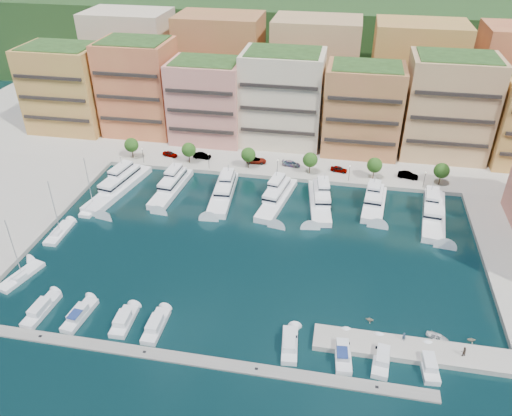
% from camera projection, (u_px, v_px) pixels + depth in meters
% --- Properties ---
extents(ground, '(400.00, 400.00, 0.00)m').
position_uv_depth(ground, '(254.00, 250.00, 102.00)').
color(ground, black).
rests_on(ground, ground).
extents(north_quay, '(220.00, 64.00, 2.00)m').
position_uv_depth(north_quay, '(292.00, 131.00, 153.61)').
color(north_quay, '#9E998E').
rests_on(north_quay, ground).
extents(hillside, '(240.00, 40.00, 58.00)m').
position_uv_depth(hillside, '(307.00, 82.00, 193.58)').
color(hillside, '#1D3716').
rests_on(hillside, ground).
extents(south_pontoon, '(72.00, 2.20, 0.35)m').
position_uv_depth(south_pontoon, '(200.00, 362.00, 77.49)').
color(south_pontoon, gray).
rests_on(south_pontoon, ground).
extents(finger_pier, '(32.00, 5.00, 2.00)m').
position_uv_depth(finger_pier, '(414.00, 353.00, 79.00)').
color(finger_pier, '#9E998E').
rests_on(finger_pier, ground).
extents(apartment_0, '(22.00, 16.50, 24.80)m').
position_uv_depth(apartment_0, '(66.00, 88.00, 146.84)').
color(apartment_0, '#C98549').
rests_on(apartment_0, north_quay).
extents(apartment_1, '(20.00, 16.50, 26.80)m').
position_uv_depth(apartment_1, '(139.00, 87.00, 144.54)').
color(apartment_1, '#DB8549').
rests_on(apartment_1, north_quay).
extents(apartment_2, '(20.00, 15.50, 22.80)m').
position_uv_depth(apartment_2, '(208.00, 101.00, 140.66)').
color(apartment_2, tan).
rests_on(apartment_2, north_quay).
extents(apartment_3, '(22.00, 16.50, 25.80)m').
position_uv_depth(apartment_3, '(282.00, 98.00, 138.25)').
color(apartment_3, beige).
rests_on(apartment_3, north_quay).
extents(apartment_4, '(20.00, 15.50, 23.80)m').
position_uv_depth(apartment_4, '(362.00, 109.00, 133.69)').
color(apartment_4, '#C37049').
rests_on(apartment_4, north_quay).
extents(apartment_5, '(22.00, 16.50, 26.80)m').
position_uv_depth(apartment_5, '(448.00, 107.00, 131.12)').
color(apartment_5, tan).
rests_on(apartment_5, north_quay).
extents(backblock_0, '(26.00, 18.00, 30.00)m').
position_uv_depth(backblock_0, '(132.00, 59.00, 163.69)').
color(backblock_0, beige).
rests_on(backblock_0, north_quay).
extents(backblock_1, '(26.00, 18.00, 30.00)m').
position_uv_depth(backblock_1, '(221.00, 64.00, 159.00)').
color(backblock_1, '#C37049').
rests_on(backblock_1, north_quay).
extents(backblock_2, '(26.00, 18.00, 30.00)m').
position_uv_depth(backblock_2, '(315.00, 69.00, 154.32)').
color(backblock_2, tan).
rests_on(backblock_2, north_quay).
extents(backblock_3, '(26.00, 18.00, 30.00)m').
position_uv_depth(backblock_3, '(415.00, 74.00, 149.64)').
color(backblock_3, '#C98549').
rests_on(backblock_3, north_quay).
extents(tree_0, '(3.80, 3.80, 5.65)m').
position_uv_depth(tree_0, '(131.00, 145.00, 133.61)').
color(tree_0, '#473323').
rests_on(tree_0, north_quay).
extents(tree_1, '(3.80, 3.80, 5.65)m').
position_uv_depth(tree_1, '(189.00, 150.00, 131.11)').
color(tree_1, '#473323').
rests_on(tree_1, north_quay).
extents(tree_2, '(3.80, 3.80, 5.65)m').
position_uv_depth(tree_2, '(248.00, 155.00, 128.62)').
color(tree_2, '#473323').
rests_on(tree_2, north_quay).
extents(tree_3, '(3.80, 3.80, 5.65)m').
position_uv_depth(tree_3, '(310.00, 160.00, 126.12)').
color(tree_3, '#473323').
rests_on(tree_3, north_quay).
extents(tree_4, '(3.80, 3.80, 5.65)m').
position_uv_depth(tree_4, '(375.00, 165.00, 123.62)').
color(tree_4, '#473323').
rests_on(tree_4, north_quay).
extents(tree_5, '(3.80, 3.80, 5.65)m').
position_uv_depth(tree_5, '(442.00, 171.00, 121.12)').
color(tree_5, '#473323').
rests_on(tree_5, north_quay).
extents(lamppost_0, '(0.30, 0.30, 4.20)m').
position_uv_depth(lamppost_0, '(143.00, 153.00, 131.56)').
color(lamppost_0, black).
rests_on(lamppost_0, north_quay).
extents(lamppost_1, '(0.30, 0.30, 4.20)m').
position_uv_depth(lamppost_1, '(209.00, 159.00, 128.75)').
color(lamppost_1, black).
rests_on(lamppost_1, north_quay).
extents(lamppost_2, '(0.30, 0.30, 4.20)m').
position_uv_depth(lamppost_2, '(277.00, 164.00, 125.94)').
color(lamppost_2, black).
rests_on(lamppost_2, north_quay).
extents(lamppost_3, '(0.30, 0.30, 4.20)m').
position_uv_depth(lamppost_3, '(350.00, 171.00, 123.13)').
color(lamppost_3, black).
rests_on(lamppost_3, north_quay).
extents(lamppost_4, '(0.30, 0.30, 4.20)m').
position_uv_depth(lamppost_4, '(425.00, 177.00, 120.32)').
color(lamppost_4, black).
rests_on(lamppost_4, north_quay).
extents(yacht_0, '(8.82, 23.95, 7.30)m').
position_uv_depth(yacht_0, '(120.00, 185.00, 122.33)').
color(yacht_0, white).
rests_on(yacht_0, ground).
extents(yacht_1, '(5.74, 19.31, 7.30)m').
position_uv_depth(yacht_1, '(172.00, 186.00, 122.08)').
color(yacht_1, white).
rests_on(yacht_1, ground).
extents(yacht_2, '(5.94, 19.81, 7.30)m').
position_uv_depth(yacht_2, '(224.00, 191.00, 119.82)').
color(yacht_2, white).
rests_on(yacht_2, ground).
extents(yacht_3, '(7.60, 20.20, 7.30)m').
position_uv_depth(yacht_3, '(277.00, 196.00, 117.70)').
color(yacht_3, white).
rests_on(yacht_3, ground).
extents(yacht_4, '(6.95, 19.25, 7.30)m').
position_uv_depth(yacht_4, '(320.00, 200.00, 116.52)').
color(yacht_4, white).
rests_on(yacht_4, ground).
extents(yacht_5, '(6.13, 15.88, 7.30)m').
position_uv_depth(yacht_5, '(374.00, 201.00, 115.81)').
color(yacht_5, white).
rests_on(yacht_5, ground).
extents(yacht_6, '(7.04, 21.01, 7.30)m').
position_uv_depth(yacht_6, '(433.00, 212.00, 111.83)').
color(yacht_6, white).
rests_on(yacht_6, ground).
extents(cruiser_0, '(3.10, 8.86, 2.55)m').
position_uv_depth(cruiser_0, '(41.00, 310.00, 86.38)').
color(cruiser_0, silver).
rests_on(cruiser_0, ground).
extents(cruiser_1, '(3.23, 8.38, 2.66)m').
position_uv_depth(cruiser_1, '(79.00, 315.00, 85.24)').
color(cruiser_1, silver).
rests_on(cruiser_1, ground).
extents(cruiser_2, '(2.97, 7.17, 2.55)m').
position_uv_depth(cruiser_2, '(124.00, 322.00, 84.02)').
color(cruiser_2, silver).
rests_on(cruiser_2, ground).
extents(cruiser_3, '(2.56, 7.96, 2.55)m').
position_uv_depth(cruiser_3, '(156.00, 326.00, 83.12)').
color(cruiser_3, silver).
rests_on(cruiser_3, ground).
extents(cruiser_6, '(3.15, 7.81, 2.55)m').
position_uv_depth(cruiser_6, '(290.00, 345.00, 79.62)').
color(cruiser_6, silver).
rests_on(cruiser_6, ground).
extents(cruiser_7, '(3.18, 8.44, 2.66)m').
position_uv_depth(cruiser_7, '(343.00, 353.00, 78.27)').
color(cruiser_7, silver).
rests_on(cruiser_7, ground).
extents(cruiser_8, '(3.35, 8.10, 2.55)m').
position_uv_depth(cruiser_8, '(382.00, 358.00, 77.37)').
color(cruiser_8, silver).
rests_on(cruiser_8, ground).
extents(cruiser_9, '(2.93, 7.31, 2.55)m').
position_uv_depth(cruiser_9, '(428.00, 365.00, 76.28)').
color(cruiser_9, silver).
rests_on(cruiser_9, ground).
extents(sailboat_0, '(5.15, 9.80, 13.20)m').
position_uv_depth(sailboat_0, '(21.00, 277.00, 94.30)').
color(sailboat_0, white).
rests_on(sailboat_0, ground).
extents(sailboat_2, '(2.74, 8.54, 13.20)m').
position_uv_depth(sailboat_2, '(93.00, 207.00, 115.24)').
color(sailboat_2, white).
rests_on(sailboat_2, ground).
extents(sailboat_1, '(3.00, 8.79, 13.20)m').
position_uv_depth(sailboat_1, '(59.00, 233.00, 106.35)').
color(sailboat_1, white).
rests_on(sailboat_1, ground).
extents(tender_3, '(1.47, 1.29, 0.74)m').
position_uv_depth(tender_3, '(471.00, 340.00, 80.85)').
color(tender_3, beige).
rests_on(tender_3, ground).
extents(tender_1, '(1.54, 1.36, 0.75)m').
position_uv_depth(tender_1, '(370.00, 319.00, 84.71)').
color(tender_1, beige).
rests_on(tender_1, ground).
extents(tender_2, '(4.18, 3.53, 0.74)m').
position_uv_depth(tender_2, '(437.00, 337.00, 81.33)').
color(tender_2, silver).
rests_on(tender_2, ground).
extents(car_0, '(4.49, 2.67, 1.43)m').
position_uv_depth(car_0, '(170.00, 154.00, 135.88)').
color(car_0, gray).
rests_on(car_0, north_quay).
extents(car_1, '(4.85, 1.95, 1.57)m').
position_uv_depth(car_1, '(202.00, 156.00, 134.81)').
color(car_1, gray).
rests_on(car_1, north_quay).
extents(car_2, '(5.60, 3.03, 1.49)m').
position_uv_depth(car_2, '(256.00, 160.00, 132.55)').
color(car_2, gray).
rests_on(car_2, north_quay).
extents(car_3, '(4.96, 2.47, 1.38)m').
position_uv_depth(car_3, '(291.00, 164.00, 131.03)').
color(car_3, gray).
rests_on(car_3, north_quay).
extents(car_4, '(4.57, 2.53, 1.47)m').
position_uv_depth(car_4, '(339.00, 169.00, 128.30)').
color(car_4, gray).
rests_on(car_4, north_quay).
extents(car_5, '(5.24, 2.69, 1.65)m').
position_uv_depth(car_5, '(408.00, 175.00, 125.33)').
color(car_5, gray).
rests_on(car_5, north_quay).
extents(person_0, '(0.70, 0.67, 1.60)m').
position_uv_depth(person_0, '(404.00, 336.00, 79.53)').
color(person_0, '#26364D').
rests_on(person_0, finger_pier).
extents(person_1, '(1.03, 0.91, 1.76)m').
position_uv_depth(person_1, '(464.00, 351.00, 76.80)').
color(person_1, '#453429').
rests_on(person_1, finger_pier).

